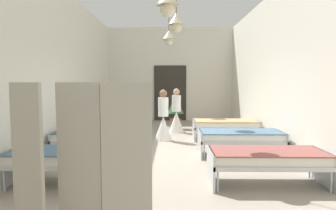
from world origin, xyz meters
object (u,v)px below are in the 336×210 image
patient_seated_primary (125,110)px  bed_left_row_1 (97,136)px  bed_left_row_2 (113,124)px  nurse_mid_aisle (163,122)px  potted_plant (176,108)px  bed_right_row_1 (241,137)px  privacy_screen (78,182)px  bed_right_row_2 (226,125)px  bed_right_row_0 (267,158)px  bed_left_row_0 (67,158)px  nurse_near_aisle (176,117)px

patient_seated_primary → bed_left_row_1: bearing=-100.0°
bed_left_row_2 → nurse_mid_aisle: nurse_mid_aisle is taller
patient_seated_primary → potted_plant: 2.42m
bed_right_row_1 → privacy_screen: size_ratio=1.12×
potted_plant → bed_left_row_1: bearing=-115.9°
bed_left_row_1 → privacy_screen: privacy_screen is taller
bed_right_row_2 → privacy_screen: size_ratio=1.12×
nurse_mid_aisle → bed_right_row_0: bearing=-176.6°
bed_left_row_0 → privacy_screen: bearing=-68.0°
bed_left_row_0 → patient_seated_primary: (0.35, 3.88, 0.43)m
bed_right_row_2 → nurse_mid_aisle: bearing=-176.4°
privacy_screen → nurse_near_aisle: bearing=97.7°
nurse_mid_aisle → privacy_screen: (-0.54, -6.04, 0.32)m
nurse_mid_aisle → privacy_screen: bearing=151.9°
bed_right_row_2 → privacy_screen: (-2.37, -6.16, 0.41)m
bed_left_row_1 → bed_left_row_2: bearing=90.0°
bed_right_row_0 → bed_right_row_1: size_ratio=1.00×
bed_left_row_2 → nurse_mid_aisle: 1.50m
patient_seated_primary → privacy_screen: 6.27m
nurse_near_aisle → nurse_mid_aisle: same height
nurse_near_aisle → privacy_screen: size_ratio=0.87×
nurse_mid_aisle → bed_right_row_2: bearing=-109.4°
bed_right_row_1 → bed_right_row_2: (0.00, 1.90, 0.00)m
patient_seated_primary → nurse_mid_aisle: bearing=-9.9°
bed_left_row_2 → bed_right_row_1: bearing=-29.8°
nurse_near_aisle → potted_plant: (-0.02, 0.70, 0.21)m
bed_left_row_1 → nurse_mid_aisle: 2.33m
bed_right_row_0 → privacy_screen: privacy_screen is taller
nurse_near_aisle → privacy_screen: privacy_screen is taller
bed_right_row_1 → privacy_screen: bearing=-119.1°
bed_right_row_0 → bed_left_row_1: (-3.32, 1.90, 0.00)m
bed_left_row_1 → privacy_screen: (0.95, -4.26, 0.41)m
potted_plant → bed_right_row_1: bearing=-69.4°
bed_left_row_0 → patient_seated_primary: size_ratio=2.37×
bed_left_row_2 → bed_right_row_2: same height
bed_right_row_2 → nurse_near_aisle: bearing=138.7°
bed_left_row_1 → bed_right_row_1: (3.32, 0.00, 0.00)m
bed_right_row_0 → bed_right_row_1: (0.00, 1.90, 0.00)m
bed_right_row_2 → patient_seated_primary: bearing=178.4°
bed_right_row_1 → bed_left_row_2: 3.82m
bed_right_row_1 → bed_right_row_0: bearing=-90.0°
bed_right_row_0 → bed_left_row_2: 5.05m
bed_left_row_1 → patient_seated_primary: (0.35, 1.98, 0.43)m
bed_right_row_0 → bed_left_row_2: same height
bed_right_row_0 → nurse_near_aisle: bearing=105.8°
bed_left_row_1 → nurse_mid_aisle: bearing=50.1°
bed_right_row_2 → potted_plant: potted_plant is taller
nurse_near_aisle → bed_right_row_2: bearing=-67.5°
privacy_screen → patient_seated_primary: bearing=110.5°
bed_left_row_1 → nurse_mid_aisle: (1.49, 1.78, 0.09)m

